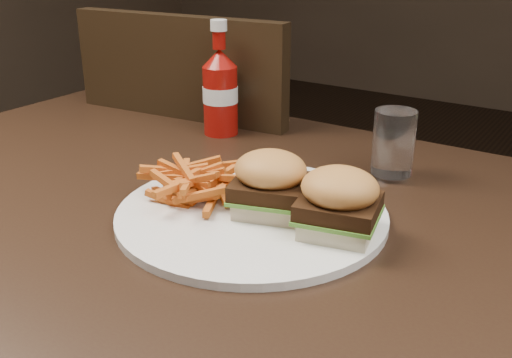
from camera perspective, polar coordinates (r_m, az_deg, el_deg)
The scene contains 8 objects.
dining_table at distance 0.83m, azimuth -4.95°, elevation -3.02°, with size 1.20×0.80×0.04m, color black.
chair_far at distance 1.49m, azimuth -1.83°, elevation -3.76°, with size 0.48×0.48×0.05m, color black.
plate at distance 0.76m, azimuth -0.41°, elevation -3.36°, with size 0.34×0.34×0.01m, color white.
sandwich_half_a at distance 0.75m, azimuth 1.36°, elevation -2.45°, with size 0.08×0.08×0.02m, color beige.
sandwich_half_b at distance 0.71m, azimuth 7.80°, elevation -4.36°, with size 0.08×0.08×0.02m, color beige.
fries_pile at distance 0.80m, azimuth -5.76°, elevation -0.18°, with size 0.11×0.11×0.04m, color #C14210, non-canonical shape.
ketchup_bottle at distance 1.07m, azimuth -3.40°, elevation 7.43°, with size 0.06×0.06×0.12m, color maroon.
tumbler at distance 0.89m, azimuth 12.98°, elevation 3.42°, with size 0.06×0.06×0.10m, color white.
Camera 1 is at (0.47, -0.59, 1.09)m, focal length 42.00 mm.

